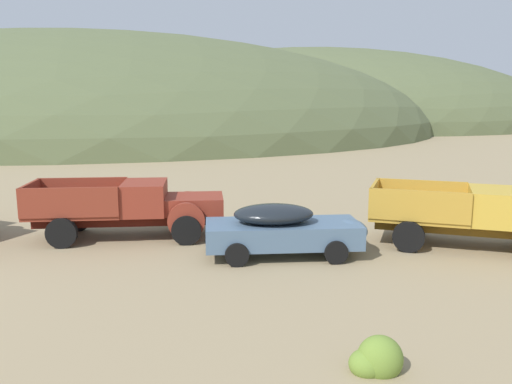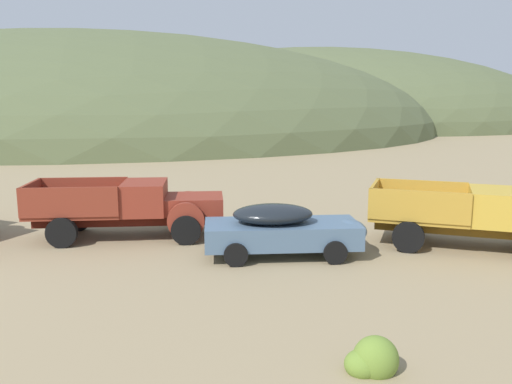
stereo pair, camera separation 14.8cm
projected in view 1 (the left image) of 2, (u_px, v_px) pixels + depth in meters
name	position (u px, v px, depth m)	size (l,w,h in m)	color
hill_center	(85.00, 130.00, 77.06)	(96.97, 83.04, 26.76)	#56603D
hill_far_right	(307.00, 124.00, 93.51)	(82.91, 62.77, 25.85)	#56603D
truck_rust_red	(140.00, 208.00, 17.77)	(6.63, 3.38, 1.91)	#42140D
car_chalk_blue	(287.00, 229.00, 15.72)	(5.04, 2.65, 1.57)	slate
truck_faded_yellow	(487.00, 217.00, 16.42)	(6.51, 3.52, 1.91)	brown
bush_front_left	(167.00, 216.00, 20.06)	(0.90, 0.81, 0.90)	#5B8E42
bush_back_edge	(378.00, 360.00, 9.14)	(0.94, 0.72, 0.82)	olive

